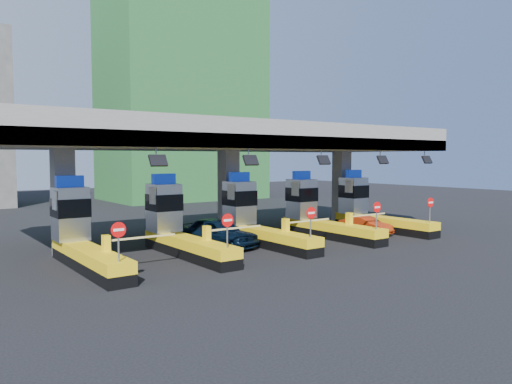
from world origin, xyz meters
TOP-DOWN VIEW (x-y plane):
  - ground at (0.00, 0.00)m, footprint 120.00×120.00m
  - toll_canopy at (0.00, 2.87)m, footprint 28.00×12.09m
  - toll_lane_far_left at (-10.00, 0.28)m, footprint 4.43×8.00m
  - toll_lane_left at (-5.00, 0.28)m, footprint 4.43×8.00m
  - toll_lane_center at (0.00, 0.28)m, footprint 4.43×8.00m
  - toll_lane_right at (5.00, 0.28)m, footprint 4.43×8.00m
  - toll_lane_far_right at (10.00, 0.28)m, footprint 4.43×8.00m
  - bg_building_scaffold at (12.00, 32.00)m, footprint 18.00×12.00m
  - van at (-2.30, 0.53)m, footprint 3.20×5.22m
  - red_car at (8.03, -1.15)m, footprint 1.70×3.71m

SIDE VIEW (x-z plane):
  - ground at x=0.00m, z-range 0.00..0.00m
  - red_car at x=8.03m, z-range 0.00..1.18m
  - van at x=-2.30m, z-range 0.00..1.66m
  - toll_lane_far_left at x=-10.00m, z-range -0.68..3.47m
  - toll_lane_left at x=-5.00m, z-range -0.68..3.47m
  - toll_lane_center at x=0.00m, z-range -0.68..3.47m
  - toll_lane_right at x=5.00m, z-range -0.68..3.47m
  - toll_lane_far_right at x=10.00m, z-range -0.68..3.47m
  - toll_canopy at x=0.00m, z-range 2.63..9.63m
  - bg_building_scaffold at x=12.00m, z-range 0.00..28.00m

